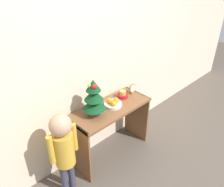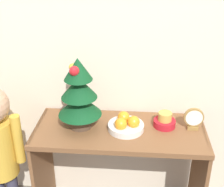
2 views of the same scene
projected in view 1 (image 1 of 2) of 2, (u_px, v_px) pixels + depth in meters
name	position (u px, v px, depth m)	size (l,w,h in m)	color
ground_plane	(123.00, 160.00, 2.72)	(12.00, 12.00, 0.00)	brown
back_wall	(94.00, 55.00, 2.39)	(7.00, 0.05, 2.50)	beige
console_table	(111.00, 119.00, 2.59)	(0.99, 0.42, 0.69)	brown
mini_tree	(94.00, 98.00, 2.27)	(0.25, 0.25, 0.42)	#4C3828
fruit_bowl	(113.00, 103.00, 2.51)	(0.21, 0.21, 0.09)	silver
singing_bowl	(123.00, 95.00, 2.68)	(0.13, 0.13, 0.09)	#AD1923
desk_clock	(132.00, 89.00, 2.75)	(0.11, 0.04, 0.13)	olive
child_figure	(63.00, 146.00, 2.06)	(0.31, 0.21, 0.97)	#38384C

